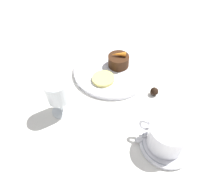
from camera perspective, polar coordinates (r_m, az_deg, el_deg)
name	(u,v)px	position (r m, az deg, el deg)	size (l,w,h in m)	color
ground_plane	(118,79)	(0.69, 1.55, 4.40)	(3.00, 3.00, 0.00)	white
dinner_plate	(113,70)	(0.71, 0.28, 6.92)	(0.25, 0.25, 0.01)	white
saucer	(167,143)	(0.56, 14.11, -11.86)	(0.13, 0.13, 0.01)	white
coffee_cup	(168,135)	(0.53, 14.43, -9.76)	(0.12, 0.09, 0.06)	white
spoon	(150,134)	(0.56, 10.02, -9.65)	(0.07, 0.10, 0.00)	silver
wine_glass	(58,93)	(0.57, -13.98, 0.72)	(0.06, 0.06, 0.11)	silver
fork	(64,62)	(0.77, -12.53, 8.62)	(0.06, 0.17, 0.01)	silver
dessert_cake	(119,61)	(0.71, 1.73, 9.15)	(0.07, 0.07, 0.04)	#381E0F
carrot_garnish	(119,54)	(0.69, 1.77, 10.82)	(0.05, 0.03, 0.02)	orange
pineapple_slice	(103,79)	(0.67, -2.30, 4.53)	(0.07, 0.07, 0.01)	#EFE075
chocolate_truffle	(154,91)	(0.65, 10.98, 1.21)	(0.02, 0.02, 0.02)	black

